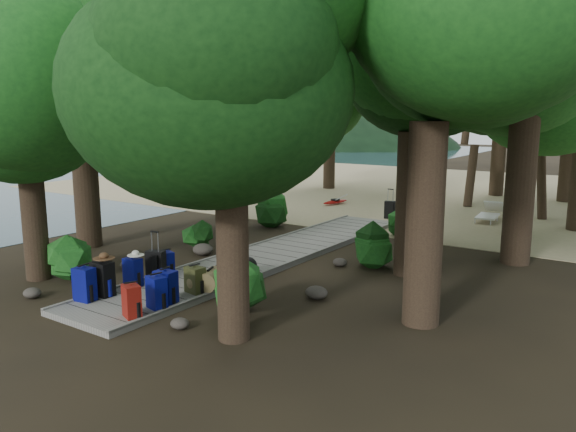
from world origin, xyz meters
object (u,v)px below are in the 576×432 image
Objects in this scene: backpack_right_b at (157,291)px; backpack_right_d at (195,278)px; sun_lounger at (488,212)px; kayak at (335,201)px; duffel_right_black at (235,269)px; backpack_left_c at (133,271)px; duffel_right_khaki at (211,279)px; lone_suitcase_on_sand at (390,210)px; backpack_left_b at (103,277)px; backpack_right_a at (132,299)px; backpack_left_a at (84,282)px; backpack_left_d at (166,262)px; backpack_right_c at (166,285)px; suitcase_on_boardwalk at (156,265)px.

backpack_right_d is at bearing 107.94° from backpack_right_b.
backpack_right_d reaches higher than sun_lounger.
kayak is 6.34m from sun_lounger.
backpack_left_c is at bearing -142.65° from duffel_right_black.
backpack_left_c is 1.63m from backpack_right_b.
duffel_right_khaki is at bearing -108.51° from sun_lounger.
backpack_left_c is at bearing -112.29° from lone_suitcase_on_sand.
backpack_left_b is 1.86m from backpack_right_d.
backpack_left_c is 0.33× the size of sun_lounger.
backpack_left_b is 11.77m from lone_suitcase_on_sand.
backpack_left_b is 1.31× the size of backpack_right_d.
backpack_right_a reaches higher than lone_suitcase_on_sand.
backpack_left_b is 0.28× the size of kayak.
duffel_right_black is (1.53, 2.81, -0.14)m from backpack_left_a.
backpack_right_b is 2.31m from duffel_right_black.
backpack_left_d is at bearing -168.09° from duffel_right_black.
backpack_left_d is 2.73m from backpack_right_a.
backpack_right_c reaches higher than backpack_right_a.
backpack_left_b is 1.48m from backpack_right_b.
backpack_left_b reaches higher than sun_lounger.
backpack_right_d is at bearing -1.17° from backpack_left_d.
duffel_right_black is 1.15× the size of suitcase_on_boardwalk.
backpack_left_d is at bearing 83.55° from backpack_left_a.
lone_suitcase_on_sand is at bearing 103.59° from backpack_left_d.
backpack_left_b is 1.45m from suitcase_on_boardwalk.
kayak is (-3.24, 1.67, -0.17)m from lone_suitcase_on_sand.
backpack_right_b reaches higher than suitcase_on_boardwalk.
duffel_right_khaki is (0.08, 2.03, -0.12)m from backpack_right_a.
lone_suitcase_on_sand is at bearing 101.42° from backpack_right_d.
backpack_right_a is 2.04m from duffel_right_khaki.
backpack_right_c is at bearing 121.44° from backpack_right_b.
backpack_left_c is 1.08× the size of lone_suitcase_on_sand.
backpack_left_a reaches higher than sun_lounger.
backpack_left_a is 1.12× the size of backpack_right_a.
lone_suitcase_on_sand is at bearing 77.72° from backpack_left_a.
backpack_left_c reaches higher than suitcase_on_boardwalk.
backpack_right_a is 1.71m from backpack_right_d.
backpack_left_b is at bearing -167.87° from backpack_right_c.
lone_suitcase_on_sand is at bearing 83.14° from duffel_right_black.
backpack_right_b is at bearing -62.17° from kayak.
backpack_left_d is (-0.03, 2.19, -0.07)m from backpack_left_a.
kayak is (-3.69, 13.29, -0.31)m from backpack_right_b.
backpack_left_a is at bearing -147.31° from backpack_right_b.
backpack_right_c is 0.79m from backpack_right_d.
suitcase_on_boardwalk is 1.01× the size of lone_suitcase_on_sand.
duffel_right_black is at bearing 80.98° from backpack_right_c.
sun_lounger is at bearing 54.58° from duffel_right_khaki.
sun_lounger is at bearing 70.05° from backpack_left_b.
backpack_right_b is 1.09× the size of suitcase_on_boardwalk.
backpack_right_d reaches higher than kayak.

